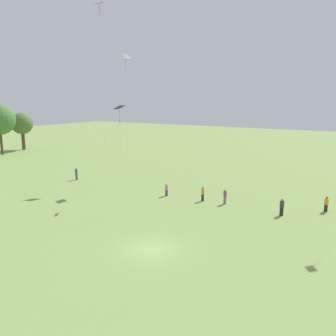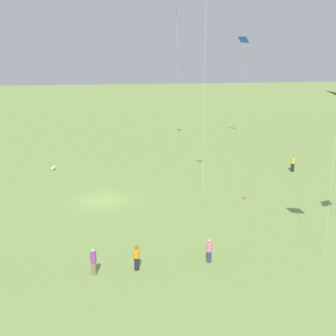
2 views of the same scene
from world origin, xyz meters
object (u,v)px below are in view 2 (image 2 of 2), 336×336
(person_3, at_px, (293,164))
(picnic_bag_0, at_px, (245,198))
(person_2, at_px, (209,251))
(kite_4, at_px, (243,43))
(person_6, at_px, (137,257))
(person_4, at_px, (93,262))
(dog_0, at_px, (53,167))
(kite_1, at_px, (176,17))

(person_3, relative_size, picnic_bag_0, 4.04)
(person_2, bearing_deg, person_3, -164.10)
(kite_4, xyz_separation_m, picnic_bag_0, (23.86, -6.31, -13.77))
(person_6, bearing_deg, person_4, -9.14)
(kite_4, relative_size, dog_0, 19.55)
(dog_0, bearing_deg, kite_1, 48.73)
(person_3, height_order, person_4, person_3)
(person_6, bearing_deg, kite_4, -131.11)
(person_3, bearing_deg, person_4, 125.18)
(person_4, distance_m, kite_4, 43.64)
(kite_4, bearing_deg, dog_0, 117.52)
(dog_0, bearing_deg, kite_4, 46.34)
(kite_1, bearing_deg, picnic_bag_0, 54.85)
(person_4, bearing_deg, dog_0, -58.82)
(person_3, distance_m, kite_4, 20.14)
(person_3, relative_size, person_4, 1.04)
(person_3, bearing_deg, person_2, 136.09)
(person_6, xyz_separation_m, picnic_bag_0, (-12.46, 10.82, -0.72))
(person_2, height_order, person_4, person_4)
(person_6, xyz_separation_m, kite_4, (-36.32, 17.13, 13.04))
(person_4, height_order, dog_0, person_4)
(person_3, distance_m, person_4, 30.34)
(picnic_bag_0, bearing_deg, dog_0, -124.18)
(kite_1, height_order, dog_0, kite_1)
(person_6, height_order, kite_4, kite_4)
(kite_4, bearing_deg, kite_1, 113.62)
(person_2, bearing_deg, kite_1, -134.37)
(person_3, distance_m, kite_1, 22.88)
(kite_1, relative_size, picnic_bag_0, 40.04)
(person_3, bearing_deg, picnic_bag_0, 127.29)
(person_2, xyz_separation_m, person_6, (0.47, -4.80, 0.06))
(person_6, xyz_separation_m, kite_1, (-32.68, 7.41, 16.06))
(person_3, relative_size, kite_4, 0.13)
(person_2, height_order, picnic_bag_0, person_2)
(person_3, bearing_deg, person_6, 128.57)
(person_4, xyz_separation_m, kite_4, (-36.64, 19.82, 13.02))
(person_2, relative_size, person_4, 0.92)
(dog_0, bearing_deg, person_6, -50.99)
(person_2, relative_size, picnic_bag_0, 3.56)
(kite_4, bearing_deg, picnic_bag_0, 168.28)
(person_2, height_order, person_6, person_6)
(person_4, bearing_deg, picnic_bag_0, -116.61)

